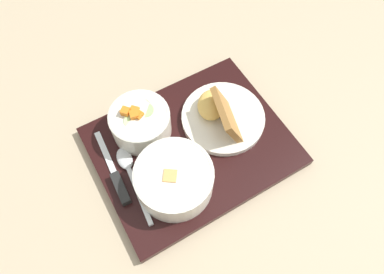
% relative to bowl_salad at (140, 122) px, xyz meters
% --- Properties ---
extents(ground_plane, '(4.00, 4.00, 0.00)m').
position_rel_bowl_salad_xyz_m(ground_plane, '(0.06, -0.09, -0.05)').
color(ground_plane, tan).
extents(serving_tray, '(0.41, 0.35, 0.02)m').
position_rel_bowl_salad_xyz_m(serving_tray, '(0.06, -0.09, -0.04)').
color(serving_tray, black).
rests_on(serving_tray, ground_plane).
extents(bowl_salad, '(0.12, 0.12, 0.07)m').
position_rel_bowl_salad_xyz_m(bowl_salad, '(0.00, 0.00, 0.00)').
color(bowl_salad, silver).
rests_on(bowl_salad, serving_tray).
extents(bowl_soup, '(0.14, 0.14, 0.06)m').
position_rel_bowl_salad_xyz_m(bowl_soup, '(-0.02, -0.14, -0.00)').
color(bowl_soup, silver).
rests_on(bowl_soup, serving_tray).
extents(plate_main, '(0.17, 0.17, 0.09)m').
position_rel_bowl_salad_xyz_m(plate_main, '(0.14, -0.08, -0.02)').
color(plate_main, silver).
rests_on(plate_main, serving_tray).
extents(knife, '(0.05, 0.17, 0.02)m').
position_rel_bowl_salad_xyz_m(knife, '(-0.10, -0.07, -0.03)').
color(knife, silver).
rests_on(knife, serving_tray).
extents(spoon, '(0.06, 0.16, 0.01)m').
position_rel_bowl_salad_xyz_m(spoon, '(-0.07, -0.06, -0.03)').
color(spoon, silver).
rests_on(spoon, serving_tray).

